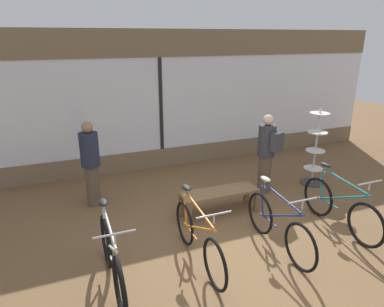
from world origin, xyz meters
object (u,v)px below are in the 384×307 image
object	(u,v)px
bicycle_left	(198,238)
accessory_rack	(315,154)
bicycle_far_left	(112,260)
bicycle_right	(278,225)
display_bench	(220,195)
bicycle_far_right	(340,207)
customer_near_rack	(91,163)
customer_by_window	(267,152)

from	to	relation	value
bicycle_left	accessory_rack	world-z (taller)	accessory_rack
bicycle_far_left	bicycle_right	bearing A→B (deg)	-1.42
bicycle_left	display_bench	bearing A→B (deg)	51.91
bicycle_far_right	accessory_rack	xyz separation A→B (m)	(0.86, 1.65, 0.29)
bicycle_right	customer_near_rack	bearing A→B (deg)	133.80
bicycle_far_left	accessory_rack	world-z (taller)	accessory_rack
customer_by_window	accessory_rack	bearing A→B (deg)	-0.53
bicycle_left	customer_near_rack	world-z (taller)	customer_near_rack
display_bench	bicycle_right	bearing A→B (deg)	-75.47
bicycle_far_right	accessory_rack	bearing A→B (deg)	62.29
bicycle_left	bicycle_right	size ratio (longest dim) A/B	1.04
bicycle_far_left	bicycle_left	size ratio (longest dim) A/B	1.00
accessory_rack	customer_by_window	world-z (taller)	accessory_rack
bicycle_far_left	accessory_rack	distance (m)	4.87
bicycle_right	accessory_rack	xyz separation A→B (m)	(2.14, 1.75, 0.29)
bicycle_right	customer_near_rack	world-z (taller)	customer_near_rack
bicycle_far_right	bicycle_far_left	bearing A→B (deg)	-179.38
display_bench	bicycle_far_left	bearing A→B (deg)	-149.70
customer_near_rack	accessory_rack	bearing A→B (deg)	-9.28
customer_near_rack	bicycle_right	bearing A→B (deg)	-46.20
bicycle_right	customer_by_window	bearing A→B (deg)	62.22
bicycle_left	display_bench	xyz separation A→B (m)	(0.90, 1.15, -0.02)
display_bench	customer_by_window	world-z (taller)	customer_by_window
bicycle_left	customer_by_window	distance (m)	2.75
bicycle_far_right	customer_near_rack	xyz separation A→B (m)	(-3.65, 2.38, 0.46)
bicycle_far_left	bicycle_right	world-z (taller)	bicycle_far_left
bicycle_far_left	customer_near_rack	xyz separation A→B (m)	(0.04, 2.42, 0.45)
bicycle_far_left	bicycle_far_right	xyz separation A→B (m)	(3.70, 0.04, -0.01)
bicycle_far_left	bicycle_right	distance (m)	2.43
display_bench	customer_near_rack	xyz separation A→B (m)	(-2.05, 1.20, 0.48)
bicycle_left	bicycle_far_right	bearing A→B (deg)	-0.69
accessory_rack	customer_by_window	bearing A→B (deg)	179.47
bicycle_left	customer_near_rack	size ratio (longest dim) A/B	1.08
bicycle_far_left	customer_near_rack	distance (m)	2.47
bicycle_left	bicycle_far_right	world-z (taller)	bicycle_far_right
bicycle_far_right	customer_near_rack	bearing A→B (deg)	146.88
accessory_rack	customer_near_rack	xyz separation A→B (m)	(-4.52, 0.74, 0.17)
bicycle_right	customer_by_window	xyz separation A→B (m)	(0.93, 1.76, 0.48)
bicycle_left	bicycle_far_right	size ratio (longest dim) A/B	1.01
bicycle_left	bicycle_right	distance (m)	1.24
display_bench	customer_by_window	xyz separation A→B (m)	(1.26, 0.47, 0.50)
accessory_rack	customer_by_window	size ratio (longest dim) A/B	1.02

